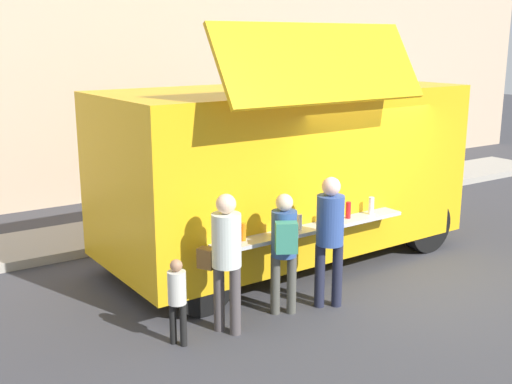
% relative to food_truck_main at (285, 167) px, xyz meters
% --- Properties ---
extents(ground_plane, '(60.00, 60.00, 0.00)m').
position_rel_food_truck_main_xyz_m(ground_plane, '(0.66, -1.81, -1.52)').
color(ground_plane, '#38383D').
extents(food_truck_main, '(5.83, 3.25, 3.70)m').
position_rel_food_truck_main_xyz_m(food_truck_main, '(0.00, 0.00, 0.00)').
color(food_truck_main, gold).
rests_on(food_truck_main, ground).
extents(trash_bin, '(0.60, 0.60, 0.88)m').
position_rel_food_truck_main_xyz_m(trash_bin, '(4.27, 2.32, -1.08)').
color(trash_bin, '#306538').
rests_on(trash_bin, ground).
extents(customer_front_ordering, '(0.36, 0.36, 1.78)m').
position_rel_food_truck_main_xyz_m(customer_front_ordering, '(-0.63, -1.87, -0.46)').
color(customer_front_ordering, '#202235').
rests_on(customer_front_ordering, ground).
extents(customer_mid_with_backpack, '(0.45, 0.52, 1.61)m').
position_rel_food_truck_main_xyz_m(customer_mid_with_backpack, '(-1.28, -1.75, -0.53)').
color(customer_mid_with_backpack, '#494841').
rests_on(customer_mid_with_backpack, ground).
extents(customer_rear_waiting, '(0.42, 0.55, 1.74)m').
position_rel_food_truck_main_xyz_m(customer_rear_waiting, '(-2.16, -1.77, -0.49)').
color(customer_rear_waiting, '#494344').
rests_on(customer_rear_waiting, ground).
extents(child_near_queue, '(0.21, 0.21, 1.06)m').
position_rel_food_truck_main_xyz_m(child_near_queue, '(-2.80, -1.75, -0.89)').
color(child_near_queue, black).
rests_on(child_near_queue, ground).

